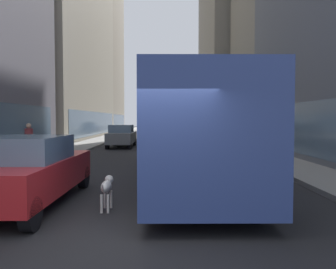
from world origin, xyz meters
The scene contains 15 objects.
ground_plane centered at (0.00, 35.00, 0.00)m, with size 120.00×120.00×0.00m, color #232326.
sidewalk_left centered at (-5.70, 35.00, 0.07)m, with size 2.40×110.00×0.15m, color gray.
sidewalk_right centered at (5.70, 35.00, 0.07)m, with size 2.40×110.00×0.15m, color gray.
building_left_far centered at (-11.90, 50.85, 18.24)m, with size 9.15×14.75×36.50m.
building_right_far centered at (11.90, 45.31, 18.66)m, with size 11.49×20.13×37.33m.
transit_bus centered at (1.20, 5.42, 1.78)m, with size 2.78×11.53×3.05m.
car_red_coupe centered at (-2.80, 2.10, 0.82)m, with size 1.78×4.77×1.62m.
car_white_van centered at (1.20, 24.10, 0.83)m, with size 1.93×4.61×1.62m.
car_grey_wagon centered at (-2.80, 18.92, 0.82)m, with size 1.71×4.52×1.62m.
car_yellow_taxi centered at (2.80, 46.26, 0.82)m, with size 1.84×4.16×1.62m.
car_black_suv centered at (-1.20, 29.07, 0.83)m, with size 1.92×4.73×1.62m.
car_blue_hatchback centered at (-2.80, 46.44, 0.82)m, with size 1.71×4.59×1.62m.
box_truck centered at (1.20, 36.12, 1.67)m, with size 2.30×7.50×3.05m.
dalmatian_dog centered at (-0.92, 1.67, 0.51)m, with size 0.22×0.96×0.72m.
pedestrian_in_coat centered at (-5.47, 8.80, 1.01)m, with size 0.34×0.34×1.69m.
Camera 1 is at (0.39, -5.88, 2.00)m, focal length 36.74 mm.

